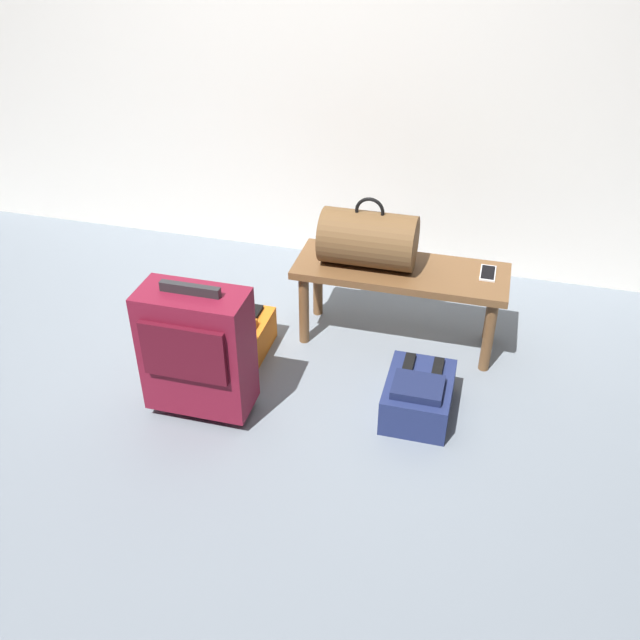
# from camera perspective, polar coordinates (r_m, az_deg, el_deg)

# --- Properties ---
(ground_plane) EXTENTS (6.60, 6.60, 0.00)m
(ground_plane) POSITION_cam_1_polar(r_m,az_deg,el_deg) (3.12, -8.80, -7.55)
(ground_plane) COLOR slate
(back_wall) EXTENTS (6.00, 0.10, 2.80)m
(back_wall) POSITION_cam_1_polar(r_m,az_deg,el_deg) (3.90, -0.99, 24.44)
(back_wall) COLOR silver
(back_wall) RESTS_ON ground
(bench) EXTENTS (1.00, 0.36, 0.41)m
(bench) POSITION_cam_1_polar(r_m,az_deg,el_deg) (3.35, 6.53, 3.27)
(bench) COLOR brown
(bench) RESTS_ON ground
(duffel_bag_brown) EXTENTS (0.44, 0.26, 0.34)m
(duffel_bag_brown) POSITION_cam_1_polar(r_m,az_deg,el_deg) (3.28, 3.95, 6.59)
(duffel_bag_brown) COLOR brown
(duffel_bag_brown) RESTS_ON bench
(cell_phone) EXTENTS (0.07, 0.14, 0.01)m
(cell_phone) POSITION_cam_1_polar(r_m,az_deg,el_deg) (3.34, 13.46, 3.73)
(cell_phone) COLOR silver
(cell_phone) RESTS_ON bench
(suitcase_upright_burgundy) EXTENTS (0.44, 0.24, 0.64)m
(suitcase_upright_burgundy) POSITION_cam_1_polar(r_m,az_deg,el_deg) (2.94, -9.96, -2.39)
(suitcase_upright_burgundy) COLOR maroon
(suitcase_upright_burgundy) RESTS_ON ground
(backpack_navy) EXTENTS (0.28, 0.38, 0.21)m
(backpack_navy) POSITION_cam_1_polar(r_m,az_deg,el_deg) (3.06, 7.98, -6.07)
(backpack_navy) COLOR navy
(backpack_navy) RESTS_ON ground
(backpack_orange) EXTENTS (0.28, 0.38, 0.21)m
(backpack_orange) POSITION_cam_1_polar(r_m,az_deg,el_deg) (3.39, -6.78, -1.41)
(backpack_orange) COLOR orange
(backpack_orange) RESTS_ON ground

